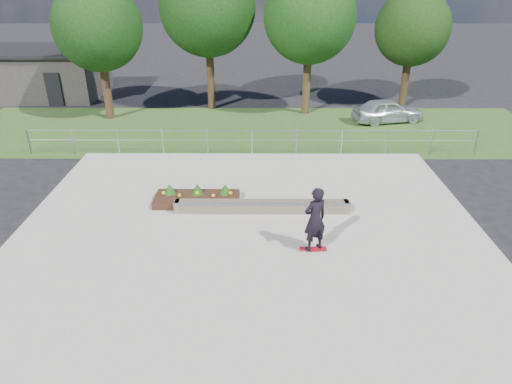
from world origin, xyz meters
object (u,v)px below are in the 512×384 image
parked_car (387,111)px  grind_ledge (262,206)px  planter_bed (197,197)px  skateboarder (315,219)px

parked_car → grind_ledge: bearing=134.0°
grind_ledge → planter_bed: (-2.31, 0.72, -0.02)m
grind_ledge → planter_bed: size_ratio=2.00×
planter_bed → parked_car: size_ratio=0.80×
planter_bed → grind_ledge: bearing=-17.3°
planter_bed → skateboarder: bearing=-39.3°
planter_bed → parked_car: 13.30m
planter_bed → skateboarder: (3.82, -3.12, 0.89)m
planter_bed → skateboarder: skateboarder is taller
grind_ledge → planter_bed: 2.42m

